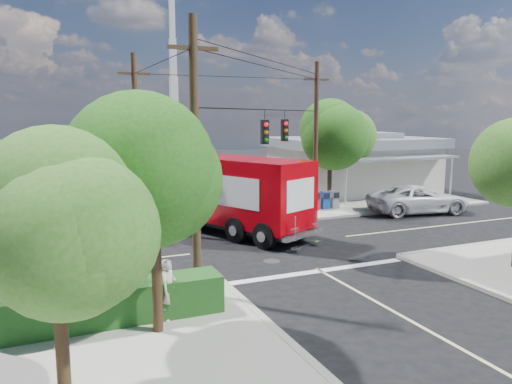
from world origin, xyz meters
TOP-DOWN VIEW (x-y plane):
  - ground at (0.00, 0.00)m, footprint 120.00×120.00m
  - sidewalk_ne at (10.88, 10.88)m, footprint 14.12×14.12m
  - sidewalk_nw at (-10.88, 10.88)m, footprint 14.12×14.12m
  - road_markings at (0.00, -1.47)m, footprint 32.00×32.00m
  - building_ne at (12.50, 11.97)m, footprint 11.80×10.20m
  - building_nw at (-12.00, 12.46)m, footprint 10.80×10.20m
  - radio_tower at (0.50, 20.00)m, footprint 0.80×0.80m
  - tree_sw_front at (-6.99, -7.54)m, footprint 3.88×3.78m
  - tree_sw_back at (-9.49, -10.04)m, footprint 3.56×3.42m
  - tree_ne_front at (7.21, 6.76)m, footprint 4.21×4.14m
  - tree_ne_back at (9.81, 8.96)m, footprint 3.77×3.66m
  - palm_nw_front at (-7.50, 7.50)m, footprint 3.01×3.08m
  - palm_nw_back at (-9.50, 9.00)m, footprint 3.01×3.08m
  - utility_poles at (-1.58, 1.60)m, footprint 12.00×10.68m
  - picket_fence at (-7.80, -5.60)m, footprint 5.94×0.06m
  - hedge_sw at (-8.00, -6.40)m, footprint 6.20×1.20m
  - vending_boxes at (6.50, 6.20)m, footprint 1.90×0.50m
  - delivery_truck at (-0.78, 2.74)m, footprint 6.09×9.21m
  - parked_car at (11.48, 3.40)m, footprint 6.51×3.76m
  - pedestrian at (-6.53, -6.83)m, footprint 0.75×0.77m

SIDE VIEW (x-z plane):
  - ground at x=0.00m, z-range 0.00..0.00m
  - road_markings at x=0.00m, z-range 0.00..0.01m
  - sidewalk_ne at x=10.88m, z-range 0.00..0.14m
  - sidewalk_nw at x=-10.88m, z-range 0.00..0.14m
  - picket_fence at x=-7.80m, z-range 0.18..1.18m
  - hedge_sw at x=-8.00m, z-range 0.14..1.24m
  - vending_boxes at x=6.50m, z-range 0.14..1.24m
  - parked_car at x=11.48m, z-range 0.00..1.71m
  - pedestrian at x=-6.53m, z-range 0.14..1.92m
  - delivery_truck at x=-0.78m, z-range 0.03..3.90m
  - building_nw at x=-12.00m, z-range 0.07..4.37m
  - building_ne at x=12.50m, z-range 0.07..4.57m
  - tree_sw_back at x=-9.49m, z-range 1.19..6.60m
  - tree_ne_back at x=9.81m, z-range 1.27..7.10m
  - tree_sw_front at x=-6.99m, z-range 1.32..7.35m
  - palm_nw_back at x=-9.50m, z-range 2.08..7.27m
  - utility_poles at x=-1.58m, z-range 0.17..9.17m
  - tree_ne_front at x=7.21m, z-range 1.44..8.09m
  - palm_nw_front at x=-7.50m, z-range 2.25..7.84m
  - radio_tower at x=0.50m, z-range -2.86..14.14m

